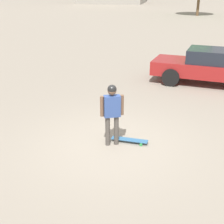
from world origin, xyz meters
name	(u,v)px	position (x,y,z in m)	size (l,w,h in m)	color
ground_plane	(112,144)	(0.00, 0.00, 0.00)	(220.00, 220.00, 0.00)	gray
person	(112,108)	(0.00, 0.00, 1.00)	(0.34, 0.56, 1.61)	#4C4742
skateboard	(130,140)	(0.19, -0.43, 0.07)	(0.31, 0.98, 0.09)	#336693
car_parked_near	(211,66)	(6.09, -2.93, 0.77)	(2.52, 4.91, 1.46)	maroon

